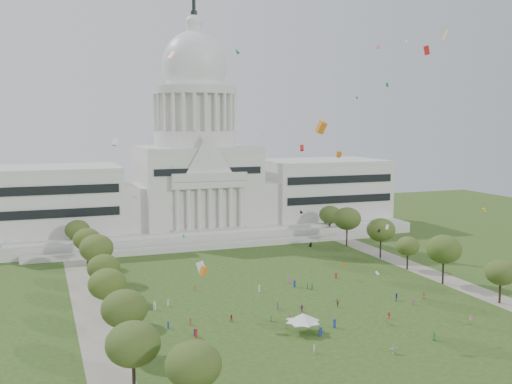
% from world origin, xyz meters
% --- Properties ---
extents(ground, '(400.00, 400.00, 0.00)m').
position_xyz_m(ground, '(0.00, 0.00, 0.00)').
color(ground, '#2F4A18').
rests_on(ground, ground).
extents(capitol, '(160.00, 64.50, 91.30)m').
position_xyz_m(capitol, '(0.00, 113.59, 22.30)').
color(capitol, beige).
rests_on(capitol, ground).
extents(path_left, '(8.00, 160.00, 0.04)m').
position_xyz_m(path_left, '(-48.00, 30.00, 0.02)').
color(path_left, gray).
rests_on(path_left, ground).
extents(path_right, '(8.00, 160.00, 0.04)m').
position_xyz_m(path_right, '(48.00, 30.00, 0.02)').
color(path_right, gray).
rests_on(path_right, ground).
extents(row_tree_l_0, '(8.85, 8.85, 12.59)m').
position_xyz_m(row_tree_l_0, '(-45.26, -21.68, 8.95)').
color(row_tree_l_0, black).
rests_on(row_tree_l_0, ground).
extents(row_tree_l_1, '(8.86, 8.86, 12.59)m').
position_xyz_m(row_tree_l_1, '(-44.07, -2.96, 8.95)').
color(row_tree_l_1, black).
rests_on(row_tree_l_1, ground).
extents(row_tree_r_1, '(7.58, 7.58, 10.78)m').
position_xyz_m(row_tree_r_1, '(46.22, -1.75, 7.66)').
color(row_tree_r_1, black).
rests_on(row_tree_r_1, ground).
extents(row_tree_l_2, '(8.42, 8.42, 11.97)m').
position_xyz_m(row_tree_l_2, '(-45.04, 17.30, 8.51)').
color(row_tree_l_2, black).
rests_on(row_tree_l_2, ground).
extents(row_tree_r_2, '(9.55, 9.55, 13.58)m').
position_xyz_m(row_tree_r_2, '(44.17, 17.44, 9.66)').
color(row_tree_r_2, black).
rests_on(row_tree_r_2, ground).
extents(row_tree_l_3, '(8.12, 8.12, 11.55)m').
position_xyz_m(row_tree_l_3, '(-44.09, 33.92, 8.21)').
color(row_tree_l_3, black).
rests_on(row_tree_l_3, ground).
extents(row_tree_r_3, '(7.01, 7.01, 9.98)m').
position_xyz_m(row_tree_r_3, '(44.40, 34.48, 7.08)').
color(row_tree_r_3, black).
rests_on(row_tree_r_3, ground).
extents(row_tree_l_4, '(9.29, 9.29, 13.21)m').
position_xyz_m(row_tree_l_4, '(-44.08, 52.42, 9.39)').
color(row_tree_l_4, black).
rests_on(row_tree_l_4, ground).
extents(row_tree_r_4, '(9.19, 9.19, 13.06)m').
position_xyz_m(row_tree_r_4, '(44.76, 50.04, 9.29)').
color(row_tree_r_4, black).
rests_on(row_tree_r_4, ground).
extents(row_tree_l_5, '(8.33, 8.33, 11.85)m').
position_xyz_m(row_tree_l_5, '(-45.22, 71.01, 8.42)').
color(row_tree_l_5, black).
rests_on(row_tree_l_5, ground).
extents(row_tree_r_5, '(9.82, 9.82, 13.96)m').
position_xyz_m(row_tree_r_5, '(43.49, 70.19, 9.93)').
color(row_tree_r_5, black).
rests_on(row_tree_r_5, ground).
extents(row_tree_l_6, '(8.19, 8.19, 11.64)m').
position_xyz_m(row_tree_l_6, '(-46.87, 89.14, 8.27)').
color(row_tree_l_6, black).
rests_on(row_tree_l_6, ground).
extents(row_tree_r_6, '(8.42, 8.42, 11.97)m').
position_xyz_m(row_tree_r_6, '(45.96, 88.13, 8.51)').
color(row_tree_r_6, black).
rests_on(row_tree_r_6, ground).
extents(near_tree_0, '(8.47, 8.47, 12.04)m').
position_xyz_m(near_tree_0, '(-38.00, -32.00, 8.56)').
color(near_tree_0, black).
rests_on(near_tree_0, ground).
extents(event_tent, '(8.19, 8.19, 4.24)m').
position_xyz_m(event_tent, '(-7.40, -3.75, 3.29)').
color(event_tent, '#4C4C4C').
rests_on(event_tent, ground).
extents(person_0, '(0.96, 0.92, 1.66)m').
position_xyz_m(person_0, '(31.20, 7.92, 0.83)').
color(person_0, olive).
rests_on(person_0, ground).
extents(person_2, '(1.00, 1.07, 1.89)m').
position_xyz_m(person_2, '(23.83, 8.63, 0.94)').
color(person_2, navy).
rests_on(person_2, ground).
extents(person_3, '(0.81, 1.13, 1.57)m').
position_xyz_m(person_3, '(14.46, -2.47, 0.79)').
color(person_3, '#B21E1E').
rests_on(person_3, ground).
extents(person_4, '(0.78, 1.22, 1.95)m').
position_xyz_m(person_4, '(7.66, 9.16, 0.98)').
color(person_4, olive).
rests_on(person_4, ground).
extents(person_5, '(1.73, 1.24, 1.74)m').
position_xyz_m(person_5, '(-1.93, 8.65, 0.87)').
color(person_5, '#994C8C').
rests_on(person_5, ground).
extents(person_6, '(0.73, 0.93, 1.67)m').
position_xyz_m(person_6, '(15.78, -17.03, 0.84)').
color(person_6, '#33723F').
rests_on(person_6, ground).
extents(person_7, '(0.77, 0.76, 1.72)m').
position_xyz_m(person_7, '(-10.14, -14.92, 0.86)').
color(person_7, silver).
rests_on(person_7, ground).
extents(person_8, '(0.87, 0.64, 1.61)m').
position_xyz_m(person_8, '(-19.42, 8.02, 0.81)').
color(person_8, '#B21E1E').
rests_on(person_8, ground).
extents(person_9, '(1.02, 1.36, 1.88)m').
position_xyz_m(person_9, '(12.02, -5.73, 0.94)').
color(person_9, olive).
rests_on(person_9, ground).
extents(person_10, '(0.59, 0.94, 1.50)m').
position_xyz_m(person_10, '(9.44, 14.26, 0.75)').
color(person_10, silver).
rests_on(person_10, ground).
extents(person_11, '(1.68, 0.71, 1.79)m').
position_xyz_m(person_11, '(4.16, -20.33, 0.89)').
color(person_11, silver).
rests_on(person_11, ground).
extents(distant_crowd, '(68.08, 41.69, 1.92)m').
position_xyz_m(distant_crowd, '(-12.66, 14.98, 0.88)').
color(distant_crowd, silver).
rests_on(distant_crowd, ground).
extents(kite_swarm, '(92.83, 101.56, 59.73)m').
position_xyz_m(kite_swarm, '(-3.78, 4.90, 33.83)').
color(kite_swarm, green).
rests_on(kite_swarm, ground).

